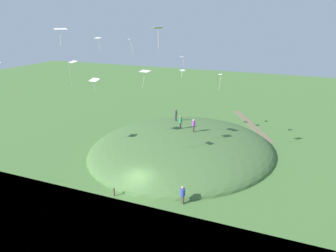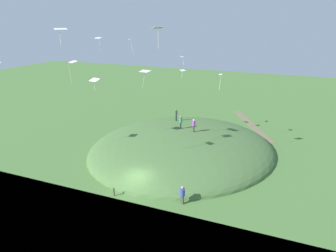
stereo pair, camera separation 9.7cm
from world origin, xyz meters
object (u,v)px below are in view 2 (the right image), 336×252
person_near_shore (176,114)px  person_watching_kites (182,193)px  person_walking_path (194,124)px  kite_8 (132,41)px  kite_0 (145,72)px  kite_6 (73,64)px  person_with_child (181,121)px  kite_4 (182,57)px  kite_5 (61,30)px  mooring_post (114,192)px  kite_9 (220,76)px  kite_3 (94,80)px  kite_10 (183,71)px  kite_1 (158,29)px  kite_2 (98,39)px

person_near_shore → person_watching_kites: (-18.11, -7.95, -2.02)m
person_walking_path → person_watching_kites: size_ratio=0.93×
kite_8 → kite_0: bearing=-138.2°
kite_0 → kite_6: bearing=163.4°
person_with_child → person_near_shore: bearing=25.2°
kite_4 → kite_8: (-4.58, 5.08, 2.29)m
person_walking_path → person_with_child: 2.13m
kite_5 → mooring_post: bearing=-93.5°
kite_8 → person_with_child: bearing=-72.3°
kite_0 → kite_8: (4.68, 4.18, 2.98)m
person_with_child → kite_9: 7.86m
person_with_child → person_watching_kites: 15.43m
kite_5 → kite_3: bearing=12.6°
person_near_shore → kite_10: 7.30m
kite_1 → kite_9: kite_1 is taller
person_near_shore → kite_4: size_ratio=1.47×
person_with_child → kite_1: bearing=-179.0°
person_watching_kites → kite_1: kite_1 is taller
mooring_post → kite_8: bearing=20.4°
kite_6 → kite_9: kite_6 is taller
person_walking_path → kite_4: size_ratio=1.43×
person_watching_kites → kite_9: kite_9 is taller
person_with_child → kite_2: 14.86m
person_walking_path → kite_8: (-1.35, 8.07, 10.44)m
kite_4 → kite_9: kite_4 is taller
mooring_post → person_with_child: bearing=-3.7°
kite_1 → kite_2: kite_1 is taller
person_with_child → kite_3: (-8.54, 7.34, 6.40)m
kite_2 → person_near_shore: bearing=-40.3°
kite_5 → kite_8: (13.21, 0.15, -1.80)m
kite_8 → kite_4: bearing=-48.0°
kite_6 → person_with_child: bearing=-16.2°
person_with_child → kite_5: (-15.13, 5.86, 12.20)m
kite_1 → mooring_post: size_ratio=2.39×
kite_0 → kite_1: kite_1 is taller
kite_9 → person_walking_path: bearing=128.2°
person_near_shore → kite_1: 18.12m
kite_3 → kite_5: kite_5 is taller
person_watching_kites → kite_0: 14.44m
person_near_shore → kite_8: bearing=-6.0°
person_near_shore → kite_2: bearing=-13.6°
kite_9 → kite_6: bearing=151.6°
person_near_shore → kite_10: (-2.22, -1.79, 6.72)m
person_walking_path → kite_0: size_ratio=0.83×
kite_8 → kite_10: kite_8 is taller
person_walking_path → kite_10: (2.30, 2.52, 6.47)m
person_with_child → person_walking_path: bearing=-109.8°
kite_0 → mooring_post: 13.70m
person_with_child → kite_0: size_ratio=0.87×
kite_5 → kite_10: (16.87, -5.40, -5.77)m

